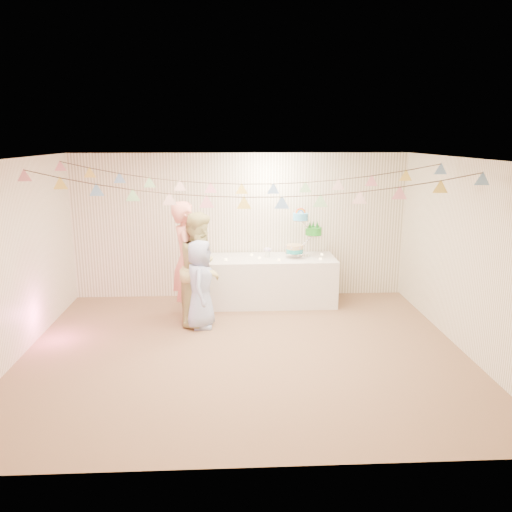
{
  "coord_description": "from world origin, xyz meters",
  "views": [
    {
      "loc": [
        -0.16,
        -6.38,
        2.87
      ],
      "look_at": [
        0.2,
        0.8,
        1.15
      ],
      "focal_mm": 35.0,
      "sensor_mm": 36.0,
      "label": 1
    }
  ],
  "objects_px": {
    "table": "(272,280)",
    "person_adult_a": "(187,261)",
    "person_adult_b": "(201,268)",
    "person_child": "(200,284)",
    "cake_stand": "(303,238)"
  },
  "relations": [
    {
      "from": "table",
      "to": "person_adult_a",
      "type": "relative_size",
      "value": 1.15
    },
    {
      "from": "person_child",
      "to": "person_adult_b",
      "type": "bearing_deg",
      "value": 1.0
    },
    {
      "from": "cake_stand",
      "to": "person_child",
      "type": "xyz_separation_m",
      "value": [
        -1.74,
        -1.14,
        -0.46
      ]
    },
    {
      "from": "table",
      "to": "person_adult_b",
      "type": "height_order",
      "value": "person_adult_b"
    },
    {
      "from": "table",
      "to": "person_adult_a",
      "type": "distance_m",
      "value": 1.67
    },
    {
      "from": "table",
      "to": "person_adult_a",
      "type": "bearing_deg",
      "value": -153.7
    },
    {
      "from": "person_adult_b",
      "to": "person_child",
      "type": "bearing_deg",
      "value": -165.35
    },
    {
      "from": "table",
      "to": "cake_stand",
      "type": "height_order",
      "value": "cake_stand"
    },
    {
      "from": "table",
      "to": "person_child",
      "type": "bearing_deg",
      "value": -137.43
    },
    {
      "from": "cake_stand",
      "to": "person_adult_a",
      "type": "relative_size",
      "value": 0.42
    },
    {
      "from": "table",
      "to": "person_child",
      "type": "relative_size",
      "value": 1.6
    },
    {
      "from": "table",
      "to": "cake_stand",
      "type": "distance_m",
      "value": 0.92
    },
    {
      "from": "person_adult_a",
      "to": "person_adult_b",
      "type": "relative_size",
      "value": 1.08
    },
    {
      "from": "cake_stand",
      "to": "person_adult_b",
      "type": "height_order",
      "value": "person_adult_b"
    },
    {
      "from": "person_adult_a",
      "to": "person_adult_b",
      "type": "height_order",
      "value": "person_adult_a"
    }
  ]
}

